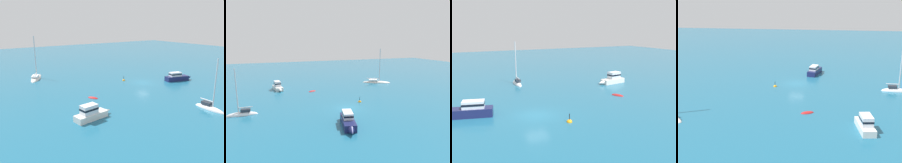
% 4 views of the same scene
% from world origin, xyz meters
% --- Properties ---
extents(ground_plane, '(160.00, 160.00, 0.00)m').
position_xyz_m(ground_plane, '(0.00, 0.00, 0.00)').
color(ground_plane, '#1E607F').
extents(motor_cruiser, '(5.49, 2.18, 1.98)m').
position_xyz_m(motor_cruiser, '(17.52, 10.00, 0.78)').
color(motor_cruiser, silver).
rests_on(motor_cruiser, ground).
extents(cabin_cruiser, '(6.23, 2.72, 1.80)m').
position_xyz_m(cabin_cruiser, '(-6.91, 2.85, 0.73)').
color(cabin_cruiser, '#191E4C').
rests_on(cabin_cruiser, ground).
extents(rib, '(1.52, 1.98, 0.39)m').
position_xyz_m(rib, '(13.33, 2.96, 0.00)').
color(rib, '#B21E1E').
rests_on(rib, ground).
extents(sloop, '(4.86, 7.35, 9.52)m').
position_xyz_m(sloop, '(16.95, -15.40, 0.17)').
color(sloop, silver).
rests_on(sloop, ground).
extents(yacht, '(1.18, 4.54, 7.77)m').
position_xyz_m(yacht, '(2.29, 16.37, 0.18)').
color(yacht, white).
rests_on(yacht, ground).
extents(channel_buoy, '(0.59, 0.59, 1.21)m').
position_xyz_m(channel_buoy, '(2.38, -3.38, 0.01)').
color(channel_buoy, orange).
rests_on(channel_buoy, ground).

